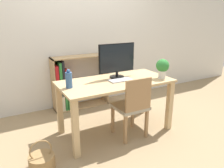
# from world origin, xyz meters

# --- Properties ---
(ground_plane) EXTENTS (10.00, 10.00, 0.00)m
(ground_plane) POSITION_xyz_m (0.00, 0.00, 0.00)
(ground_plane) COLOR #997F5B
(wall_back) EXTENTS (8.00, 0.05, 2.60)m
(wall_back) POSITION_xyz_m (0.00, 1.23, 1.30)
(wall_back) COLOR silver
(wall_back) RESTS_ON ground_plane
(desk) EXTENTS (1.48, 0.73, 0.73)m
(desk) POSITION_xyz_m (0.00, 0.00, 0.61)
(desk) COLOR tan
(desk) RESTS_ON ground_plane
(monitor) EXTENTS (0.54, 0.20, 0.47)m
(monitor) POSITION_xyz_m (0.09, 0.13, 0.98)
(monitor) COLOR black
(monitor) RESTS_ON desk
(keyboard) EXTENTS (0.30, 0.15, 0.02)m
(keyboard) POSITION_xyz_m (0.06, -0.03, 0.74)
(keyboard) COLOR #B2B2B7
(keyboard) RESTS_ON desk
(vase) EXTENTS (0.08, 0.08, 0.22)m
(vase) POSITION_xyz_m (-0.63, 0.01, 0.83)
(vase) COLOR #33598C
(vase) RESTS_ON desk
(potted_plant) EXTENTS (0.18, 0.18, 0.26)m
(potted_plant) POSITION_xyz_m (0.61, -0.20, 0.89)
(potted_plant) COLOR silver
(potted_plant) RESTS_ON desk
(chair) EXTENTS (0.40, 0.40, 0.84)m
(chair) POSITION_xyz_m (0.10, -0.25, 0.46)
(chair) COLOR #9E937F
(chair) RESTS_ON ground_plane
(bookshelf) EXTENTS (0.95, 0.28, 0.90)m
(bookshelf) POSITION_xyz_m (-0.29, 1.05, 0.41)
(bookshelf) COLOR tan
(bookshelf) RESTS_ON ground_plane
(basket) EXTENTS (0.27, 0.27, 0.33)m
(basket) POSITION_xyz_m (-1.07, -0.32, 0.08)
(basket) COLOR #997547
(basket) RESTS_ON ground_plane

